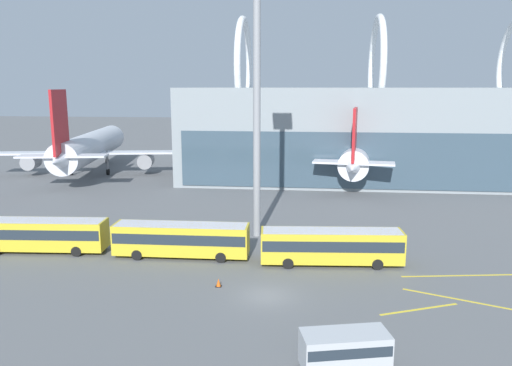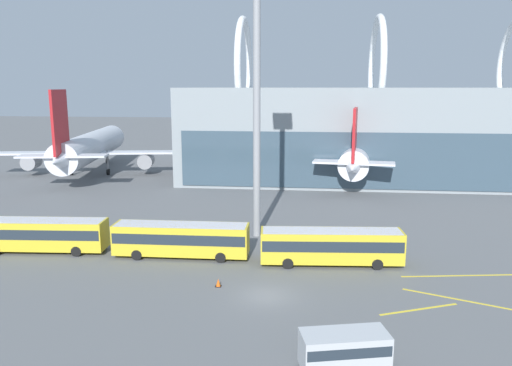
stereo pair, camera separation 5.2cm
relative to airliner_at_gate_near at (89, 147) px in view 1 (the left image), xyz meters
name	(u,v)px [view 1 (the left image)]	position (x,y,z in m)	size (l,w,h in m)	color
ground_plane	(267,296)	(37.22, -51.11, -5.02)	(440.00, 440.00, 0.00)	slate
airliner_at_gate_near	(89,147)	(0.00, 0.00, 0.00)	(37.09, 41.06, 15.64)	silver
airliner_at_gate_far	(358,153)	(48.89, 0.97, -0.52)	(43.99, 40.31, 13.06)	silver
shuttle_bus_0	(41,233)	(14.14, -42.89, -3.12)	(13.02, 3.52, 3.23)	gold
shuttle_bus_1	(181,238)	(28.32, -42.95, -3.12)	(12.92, 2.96, 3.23)	gold
shuttle_bus_2	(331,245)	(42.50, -43.49, -3.12)	(13.04, 3.67, 3.23)	gold
service_van_foreground	(345,349)	(42.54, -61.12, -3.62)	(5.34, 3.21, 2.38)	#B2B7BC
floodlight_mast	(257,81)	(34.77, -35.25, 11.64)	(2.91, 2.91, 26.44)	gray
lane_stripe_0	(456,299)	(51.83, -50.16, -5.02)	(8.14, 0.25, 0.01)	yellow
lane_stripe_3	(469,275)	(54.32, -45.01, -5.02)	(11.91, 0.25, 0.01)	yellow
lane_stripe_4	(419,309)	(48.59, -52.33, -5.02)	(6.54, 0.25, 0.01)	yellow
traffic_cone_1	(218,283)	(33.12, -49.66, -4.70)	(0.52, 0.52, 0.66)	black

